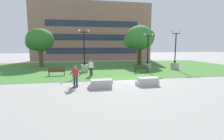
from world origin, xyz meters
TOP-DOWN VIEW (x-y plane):
  - ground_plane at (0.00, 0.00)m, footprint 140.00×140.00m
  - grass_lawn at (0.00, 10.00)m, footprint 40.00×20.00m
  - concrete_block_center at (-3.25, -2.68)m, footprint 1.87×0.90m
  - concrete_block_left at (0.73, -2.50)m, footprint 1.80×0.90m
  - person_skateboarder at (-5.19, -2.13)m, footprint 0.93×0.42m
  - skateboard at (-5.35, -2.42)m, footprint 0.85×0.88m
  - park_bench_near_left at (-7.34, 3.77)m, footprint 1.83×0.66m
  - park_bench_near_right at (2.58, 4.09)m, footprint 1.83×0.63m
  - lamp_post_center at (8.34, 6.33)m, footprint 1.32×0.80m
  - lamp_post_right at (-4.22, 6.00)m, footprint 1.32×0.80m
  - lamp_post_left at (4.19, 6.07)m, footprint 1.32×0.80m
  - tree_far_right at (5.28, 12.62)m, footprint 5.05×4.81m
  - tree_near_right at (-10.74, 12.56)m, footprint 4.32×4.12m
  - person_bystander_near_lawn at (-3.60, 3.04)m, footprint 0.59×0.44m
  - building_facade_distant at (-1.59, 24.50)m, footprint 27.48×1.03m

SIDE VIEW (x-z plane):
  - ground_plane at x=0.00m, z-range 0.00..0.00m
  - grass_lawn at x=0.00m, z-range 0.00..0.02m
  - skateboard at x=-5.35m, z-range 0.02..0.15m
  - concrete_block_center at x=-3.25m, z-range -0.01..0.63m
  - concrete_block_left at x=0.73m, z-range -0.01..0.63m
  - park_bench_near_left at x=-7.34m, z-range 0.09..0.99m
  - park_bench_near_right at x=2.58m, z-range 0.09..0.99m
  - person_skateboarder at x=-5.19m, z-range 0.11..1.82m
  - person_bystander_near_lawn at x=-3.60m, z-range 0.13..1.84m
  - lamp_post_left at x=4.19m, z-range -1.48..3.57m
  - lamp_post_right at x=-4.22m, z-range -1.60..3.82m
  - lamp_post_center at x=8.34m, z-range -1.61..3.83m
  - tree_near_right at x=-10.74m, z-range 1.15..7.07m
  - tree_far_right at x=5.28m, z-range 1.23..7.90m
  - building_facade_distant at x=-1.59m, z-range -0.01..13.23m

